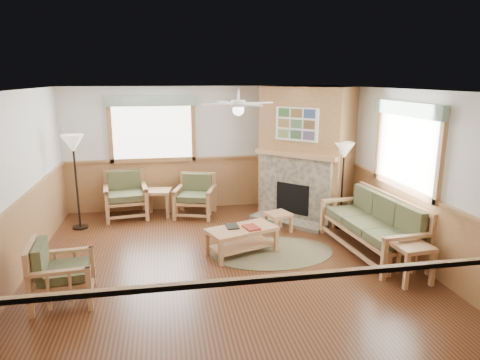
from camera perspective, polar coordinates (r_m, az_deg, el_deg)
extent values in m
cube|color=#502A16|center=(7.05, -2.23, -10.64)|extent=(6.00, 6.00, 0.01)
cube|color=white|center=(6.43, -2.45, 11.92)|extent=(6.00, 6.00, 0.01)
cube|color=silver|center=(9.53, -4.84, 4.25)|extent=(6.00, 0.02, 2.70)
cube|color=silver|center=(3.80, 4.06, -10.21)|extent=(6.00, 0.02, 2.70)
cube|color=silver|center=(6.89, -27.89, -0.90)|extent=(0.02, 6.00, 2.70)
cube|color=silver|center=(7.61, 20.64, 1.07)|extent=(0.02, 6.00, 2.70)
cylinder|color=brown|center=(7.32, 4.40, -9.62)|extent=(2.39, 2.39, 0.01)
cube|color=maroon|center=(7.08, 1.53, -6.24)|extent=(0.28, 0.34, 0.03)
cube|color=black|center=(7.14, -1.04, -6.10)|extent=(0.21, 0.28, 0.03)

